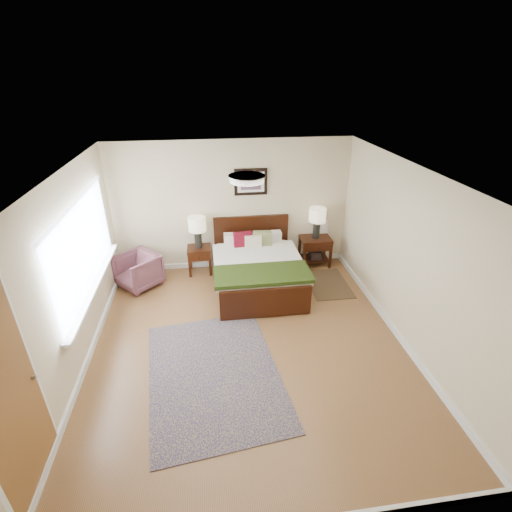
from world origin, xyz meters
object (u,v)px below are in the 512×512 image
(bed, at_px, (257,264))
(lamp_left, at_px, (197,227))
(nightstand_left, at_px, (199,253))
(armchair, at_px, (138,271))
(lamp_right, at_px, (317,218))
(rug_persian, at_px, (214,373))
(nightstand_right, at_px, (315,249))

(bed, height_order, lamp_left, lamp_left)
(bed, xyz_separation_m, lamp_left, (-1.04, 0.71, 0.48))
(nightstand_left, height_order, lamp_left, lamp_left)
(bed, xyz_separation_m, armchair, (-2.15, 0.33, -0.16))
(nightstand_left, xyz_separation_m, lamp_right, (2.31, 0.02, 0.61))
(lamp_right, height_order, rug_persian, lamp_right)
(nightstand_right, xyz_separation_m, lamp_left, (-2.31, 0.01, 0.59))
(bed, height_order, armchair, bed)
(bed, distance_m, lamp_right, 1.55)
(bed, distance_m, rug_persian, 2.31)
(lamp_right, height_order, armchair, lamp_right)
(armchair, bearing_deg, bed, 38.77)
(lamp_left, height_order, armchair, lamp_left)
(lamp_right, bearing_deg, lamp_left, 180.00)
(nightstand_right, distance_m, lamp_right, 0.66)
(bed, distance_m, lamp_left, 1.35)
(lamp_right, xyz_separation_m, rug_persian, (-2.15, -2.79, -1.01))
(nightstand_right, xyz_separation_m, lamp_right, (0.00, 0.01, 0.66))
(nightstand_right, bearing_deg, nightstand_left, -179.84)
(bed, distance_m, armchair, 2.18)
(bed, height_order, rug_persian, bed)
(rug_persian, bearing_deg, nightstand_left, 86.48)
(lamp_left, xyz_separation_m, rug_persian, (0.16, -2.79, -0.95))
(lamp_left, height_order, rug_persian, lamp_left)
(rug_persian, bearing_deg, bed, 60.34)
(nightstand_right, height_order, lamp_right, lamp_right)
(lamp_left, bearing_deg, rug_persian, -86.68)
(nightstand_left, distance_m, armchair, 1.17)
(lamp_right, bearing_deg, armchair, -173.68)
(bed, height_order, nightstand_right, bed)
(nightstand_left, distance_m, rug_persian, 2.81)
(nightstand_right, bearing_deg, rug_persian, -127.68)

